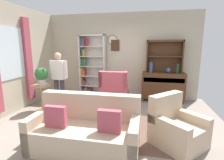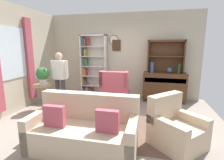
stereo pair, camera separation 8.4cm
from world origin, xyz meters
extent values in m
cube|color=gray|center=(0.00, 0.00, -0.01)|extent=(5.40, 4.60, 0.02)
cube|color=#BCB299|center=(0.00, 2.13, 1.40)|extent=(5.00, 0.06, 2.80)
cylinder|color=beige|center=(-0.28, 2.08, 1.93)|extent=(0.28, 0.03, 0.28)
torus|color=#382314|center=(-0.28, 2.08, 1.93)|extent=(0.31, 0.02, 0.31)
cube|color=#422816|center=(-0.19, 2.08, 1.76)|extent=(0.28, 0.03, 0.36)
cube|color=#BCB299|center=(-2.53, 0.00, 1.40)|extent=(0.06, 4.20, 2.80)
cube|color=silver|center=(-2.49, 0.08, 1.55)|extent=(0.02, 0.90, 1.30)
cube|color=#B24756|center=(-2.44, 0.66, 1.35)|extent=(0.08, 0.24, 2.30)
cube|color=brown|center=(0.20, -0.30, 0.00)|extent=(2.97, 1.68, 0.01)
cube|color=silver|center=(-1.37, 1.93, 1.05)|extent=(0.04, 0.30, 2.10)
cube|color=silver|center=(-0.51, 1.93, 1.05)|extent=(0.04, 0.30, 2.10)
cube|color=silver|center=(-0.94, 1.93, 2.08)|extent=(0.90, 0.30, 0.04)
cube|color=silver|center=(-0.94, 1.93, 0.02)|extent=(0.90, 0.30, 0.04)
cube|color=silver|center=(-0.94, 2.07, 1.05)|extent=(0.90, 0.01, 2.10)
cube|color=silver|center=(-0.94, 1.93, 0.38)|extent=(0.86, 0.30, 0.02)
cube|color=gray|center=(-1.34, 1.91, 0.16)|extent=(0.03, 0.16, 0.21)
cube|color=#284C8C|center=(-1.30, 1.91, 0.18)|extent=(0.04, 0.17, 0.27)
cube|color=#723F7F|center=(-1.25, 1.91, 0.15)|extent=(0.04, 0.19, 0.20)
cube|color=gold|center=(-1.21, 1.91, 0.18)|extent=(0.03, 0.22, 0.26)
cube|color=gold|center=(-1.17, 1.91, 0.19)|extent=(0.04, 0.14, 0.28)
cube|color=#723F7F|center=(-1.13, 1.91, 0.16)|extent=(0.04, 0.12, 0.21)
cube|color=#723F7F|center=(-1.08, 1.91, 0.16)|extent=(0.04, 0.15, 0.21)
cube|color=#337247|center=(-1.04, 1.91, 0.15)|extent=(0.02, 0.14, 0.21)
cube|color=#B22D33|center=(-1.01, 1.91, 0.19)|extent=(0.02, 0.12, 0.28)
cube|color=silver|center=(-0.94, 1.93, 0.71)|extent=(0.86, 0.30, 0.02)
cube|color=gold|center=(-1.34, 1.91, 0.53)|extent=(0.03, 0.23, 0.29)
cube|color=#B22D33|center=(-1.30, 1.91, 0.52)|extent=(0.03, 0.21, 0.26)
cube|color=#337247|center=(-1.27, 1.91, 0.50)|extent=(0.03, 0.21, 0.22)
cube|color=#723F7F|center=(-1.24, 1.91, 0.48)|extent=(0.03, 0.19, 0.19)
cube|color=silver|center=(-0.94, 1.93, 1.05)|extent=(0.86, 0.30, 0.02)
cube|color=gray|center=(-1.34, 1.91, 0.87)|extent=(0.03, 0.15, 0.29)
cube|color=#CC7233|center=(-1.30, 1.91, 0.86)|extent=(0.03, 0.17, 0.28)
cube|color=gold|center=(-1.26, 1.91, 0.83)|extent=(0.03, 0.10, 0.22)
cube|color=#B22D33|center=(-1.22, 1.91, 0.82)|extent=(0.04, 0.14, 0.20)
cube|color=silver|center=(-0.94, 1.93, 1.39)|extent=(0.86, 0.30, 0.02)
cube|color=#337247|center=(-1.34, 1.91, 1.19)|extent=(0.03, 0.14, 0.25)
cube|color=#337247|center=(-1.29, 1.91, 1.19)|extent=(0.04, 0.12, 0.26)
cube|color=#3F3833|center=(-1.25, 1.91, 1.20)|extent=(0.04, 0.15, 0.29)
cube|color=#337247|center=(-1.20, 1.91, 1.19)|extent=(0.04, 0.15, 0.26)
cube|color=silver|center=(-0.94, 1.93, 1.72)|extent=(0.86, 0.30, 0.02)
cube|color=#337247|center=(-1.34, 1.91, 1.52)|extent=(0.02, 0.17, 0.24)
cube|color=#284C8C|center=(-1.30, 1.91, 1.53)|extent=(0.03, 0.12, 0.27)
cube|color=#3F3833|center=(-1.27, 1.91, 1.50)|extent=(0.03, 0.21, 0.20)
cube|color=gold|center=(-1.24, 1.91, 1.51)|extent=(0.04, 0.17, 0.22)
cube|color=#284C8C|center=(-1.34, 1.91, 1.84)|extent=(0.03, 0.11, 0.21)
cube|color=#337247|center=(-1.31, 1.91, 1.85)|extent=(0.04, 0.11, 0.23)
cube|color=#284C8C|center=(-1.27, 1.91, 1.86)|extent=(0.02, 0.17, 0.25)
cube|color=gray|center=(-1.23, 1.91, 1.85)|extent=(0.03, 0.14, 0.24)
cube|color=#B22D33|center=(-1.20, 1.91, 1.85)|extent=(0.02, 0.24, 0.23)
cube|color=#3F3833|center=(-1.16, 1.91, 1.86)|extent=(0.04, 0.12, 0.26)
cube|color=#B22D33|center=(-1.11, 1.91, 1.86)|extent=(0.04, 0.11, 0.26)
cube|color=#4C2D19|center=(1.40, 1.86, 0.51)|extent=(1.30, 0.45, 0.82)
cube|color=#4C2D19|center=(0.80, 1.69, 0.05)|extent=(0.06, 0.06, 0.10)
cube|color=#4C2D19|center=(2.00, 1.69, 0.05)|extent=(0.06, 0.06, 0.10)
cube|color=#4C2D19|center=(0.80, 2.04, 0.05)|extent=(0.06, 0.06, 0.10)
cube|color=#4C2D19|center=(2.00, 2.04, 0.05)|extent=(0.06, 0.06, 0.10)
cube|color=#3D2414|center=(1.40, 1.64, 0.71)|extent=(1.20, 0.01, 0.14)
cube|color=#4C2D19|center=(0.87, 1.94, 1.42)|extent=(0.04, 0.26, 1.00)
cube|color=#4C2D19|center=(1.93, 1.94, 1.42)|extent=(0.04, 0.26, 1.00)
cube|color=#4C2D19|center=(1.40, 1.94, 1.89)|extent=(1.10, 0.26, 0.06)
cube|color=#4C2D19|center=(1.40, 1.94, 1.42)|extent=(1.06, 0.26, 0.02)
cube|color=#4C2D19|center=(1.40, 2.06, 1.42)|extent=(1.10, 0.01, 1.00)
cylinder|color=#33476B|center=(1.01, 1.78, 1.08)|extent=(0.11, 0.11, 0.32)
ellipsoid|color=#33476B|center=(1.53, 1.79, 1.01)|extent=(0.15, 0.15, 0.17)
cylinder|color=#194223|center=(1.79, 1.77, 1.07)|extent=(0.07, 0.07, 0.29)
cube|color=#C6AD8E|center=(-0.08, -1.15, 0.21)|extent=(1.81, 0.86, 0.42)
cube|color=#C6AD8E|center=(-0.08, -0.83, 0.66)|extent=(1.80, 0.21, 0.48)
cube|color=#C6AD8E|center=(-0.91, -1.16, 0.30)|extent=(0.15, 0.85, 0.60)
cube|color=#C6AD8E|center=(0.75, -1.15, 0.30)|extent=(0.15, 0.85, 0.60)
cube|color=#B74C5B|center=(-0.53, -1.28, 0.60)|extent=(0.36, 0.10, 0.36)
cube|color=#B74C5B|center=(0.37, -1.27, 0.60)|extent=(0.36, 0.10, 0.36)
cube|color=white|center=(-0.08, -0.83, 0.90)|extent=(0.36, 0.18, 0.00)
cube|color=#C6AD8E|center=(1.48, -0.71, 0.20)|extent=(1.08, 1.08, 0.40)
cube|color=#C6AD8E|center=(1.27, -0.51, 0.64)|extent=(0.65, 0.67, 0.48)
cube|color=#C6AD8E|center=(1.27, -0.93, 0.28)|extent=(0.66, 0.64, 0.55)
cube|color=#C6AD8E|center=(1.69, -0.49, 0.28)|extent=(0.66, 0.64, 0.55)
cube|color=#B74C5B|center=(-0.02, 1.15, 0.21)|extent=(0.81, 0.83, 0.42)
cube|color=#B74C5B|center=(-0.01, 0.85, 0.74)|extent=(0.79, 0.23, 0.63)
cube|color=#B74C5B|center=(0.33, 0.90, 0.83)|extent=(0.11, 0.28, 0.44)
cube|color=#B74C5B|center=(-0.35, 0.88, 0.83)|extent=(0.11, 0.28, 0.44)
cylinder|color=#A87F56|center=(-1.87, 0.35, 0.69)|extent=(0.52, 0.52, 0.03)
cylinder|color=#A87F56|center=(-1.87, 0.35, 0.34)|extent=(0.08, 0.08, 0.67)
cylinder|color=#A87F56|center=(-1.87, 0.35, 0.01)|extent=(0.36, 0.36, 0.03)
cylinder|color=beige|center=(-1.85, 0.35, 0.78)|extent=(0.20, 0.20, 0.16)
sphere|color=#2D6B33|center=(-1.85, 0.35, 1.00)|extent=(0.34, 0.34, 0.34)
ellipsoid|color=#2D6B33|center=(-1.74, 0.29, 1.04)|extent=(0.10, 0.06, 0.24)
ellipsoid|color=#2D6B33|center=(-1.88, 0.23, 1.04)|extent=(0.10, 0.06, 0.24)
cylinder|color=#38333D|center=(-1.60, 0.64, 0.41)|extent=(0.12, 0.12, 0.82)
cylinder|color=#38333D|center=(-1.42, 0.65, 0.41)|extent=(0.12, 0.12, 0.82)
cube|color=silver|center=(-1.51, 0.65, 1.08)|extent=(0.34, 0.21, 0.52)
sphere|color=tan|center=(-1.51, 0.65, 1.46)|extent=(0.20, 0.20, 0.20)
cylinder|color=silver|center=(-1.73, 0.64, 1.11)|extent=(0.08, 0.08, 0.48)
cylinder|color=silver|center=(-1.29, 0.65, 1.11)|extent=(0.08, 0.08, 0.48)
cube|color=#4C2D19|center=(-0.14, -0.15, 0.40)|extent=(0.80, 0.50, 0.03)
cube|color=#4C2D19|center=(-0.51, -0.37, 0.20)|extent=(0.05, 0.05, 0.39)
cube|color=#4C2D19|center=(0.23, -0.37, 0.20)|extent=(0.05, 0.05, 0.39)
cube|color=#4C2D19|center=(-0.51, 0.07, 0.20)|extent=(0.05, 0.05, 0.39)
cube|color=#4C2D19|center=(0.23, 0.07, 0.20)|extent=(0.05, 0.05, 0.39)
cube|color=#3F3833|center=(-0.20, -0.18, 0.43)|extent=(0.19, 0.13, 0.02)
cube|color=gold|center=(-0.18, -0.19, 0.46)|extent=(0.16, 0.15, 0.03)
cube|color=#337247|center=(-0.18, -0.18, 0.48)|extent=(0.20, 0.14, 0.02)
camera|label=1|loc=(0.92, -3.66, 1.73)|focal=27.53mm
camera|label=2|loc=(1.00, -3.64, 1.73)|focal=27.53mm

